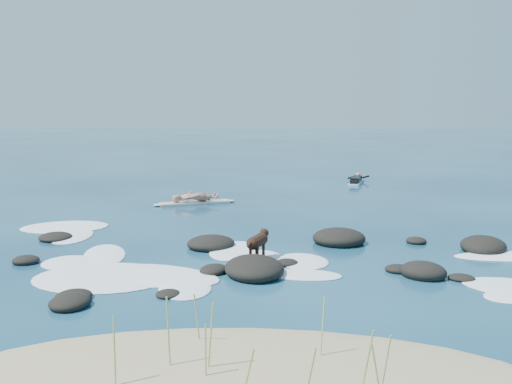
{
  "coord_description": "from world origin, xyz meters",
  "views": [
    {
      "loc": [
        0.54,
        -15.38,
        3.87
      ],
      "look_at": [
        -0.47,
        4.0,
        0.9
      ],
      "focal_mm": 40.0,
      "sensor_mm": 36.0,
      "label": 1
    }
  ],
  "objects": [
    {
      "name": "dune_grass",
      "position": [
        0.2,
        -8.24,
        0.61
      ],
      "size": [
        3.49,
        2.07,
        1.14
      ],
      "color": "#97AE54",
      "rests_on": "ground"
    },
    {
      "name": "paddling_surfer_rig",
      "position": [
        4.07,
        13.09,
        0.15
      ],
      "size": [
        1.3,
        2.53,
        0.44
      ],
      "rotation": [
        0.0,
        0.0,
        1.32
      ],
      "color": "white",
      "rests_on": "ground"
    },
    {
      "name": "breaking_foam",
      "position": [
        -1.12,
        -1.78,
        0.01
      ],
      "size": [
        16.09,
        8.19,
        0.12
      ],
      "color": "white",
      "rests_on": "ground"
    },
    {
      "name": "dog",
      "position": [
        -0.13,
        -1.63,
        0.53
      ],
      "size": [
        0.59,
        1.22,
        0.8
      ],
      "rotation": [
        0.0,
        0.0,
        1.22
      ],
      "color": "black",
      "rests_on": "ground"
    },
    {
      "name": "standing_surfer_rig",
      "position": [
        -3.02,
        6.6,
        0.75
      ],
      "size": [
        3.19,
        1.57,
        1.89
      ],
      "rotation": [
        0.0,
        0.0,
        0.39
      ],
      "color": "beige",
      "rests_on": "ground"
    },
    {
      "name": "ground",
      "position": [
        0.0,
        0.0,
        0.0
      ],
      "size": [
        160.0,
        160.0,
        0.0
      ],
      "primitive_type": "plane",
      "color": "#0A2642",
      "rests_on": "ground"
    },
    {
      "name": "reef_rocks",
      "position": [
        1.09,
        -1.24,
        0.11
      ],
      "size": [
        14.01,
        6.75,
        0.56
      ],
      "color": "black",
      "rests_on": "ground"
    }
  ]
}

